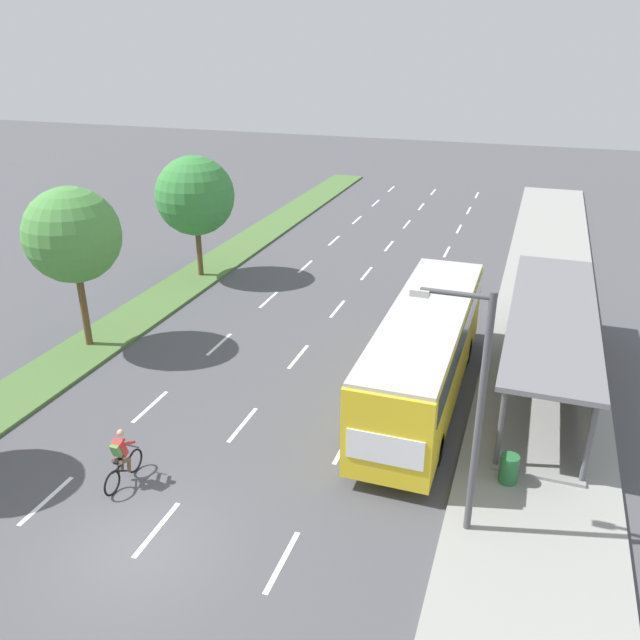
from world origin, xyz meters
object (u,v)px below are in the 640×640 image
(bus, at_px, (425,347))
(trash_bin, at_px, (509,469))
(bus_shelter, at_px, (558,342))
(median_tree_second, at_px, (72,235))
(streetlight, at_px, (473,400))
(cyclist, at_px, (122,459))
(median_tree_third, at_px, (195,196))

(bus, bearing_deg, trash_bin, -50.55)
(bus_shelter, relative_size, bus, 1.07)
(median_tree_second, relative_size, streetlight, 0.99)
(median_tree_second, distance_m, trash_bin, 17.80)
(bus, xyz_separation_m, streetlight, (2.17, -6.16, 1.82))
(bus, height_order, cyclist, bus)
(trash_bin, bearing_deg, cyclist, -161.87)
(bus, height_order, streetlight, streetlight)
(median_tree_second, bearing_deg, streetlight, -20.66)
(streetlight, xyz_separation_m, trash_bin, (1.03, 2.27, -3.31))
(bus_shelter, height_order, median_tree_second, median_tree_second)
(bus_shelter, xyz_separation_m, bus, (-4.28, -2.31, 0.20))
(median_tree_second, bearing_deg, median_tree_third, 88.10)
(bus, height_order, median_tree_third, median_tree_third)
(cyclist, height_order, streetlight, streetlight)
(bus_shelter, xyz_separation_m, trash_bin, (-1.08, -6.20, -1.29))
(median_tree_third, bearing_deg, trash_bin, -37.31)
(streetlight, distance_m, trash_bin, 4.15)
(median_tree_third, height_order, streetlight, streetlight)
(median_tree_third, distance_m, trash_bin, 21.21)
(bus, bearing_deg, cyclist, -134.51)
(cyclist, xyz_separation_m, trash_bin, (10.36, 3.39, -0.22))
(median_tree_second, bearing_deg, bus_shelter, 7.85)
(streetlight, relative_size, trash_bin, 7.65)
(streetlight, height_order, trash_bin, streetlight)
(bus_shelter, bearing_deg, median_tree_third, 159.94)
(median_tree_second, xyz_separation_m, streetlight, (15.87, -5.98, -0.83))
(cyclist, bearing_deg, median_tree_second, 132.64)
(bus, height_order, median_tree_second, median_tree_second)
(median_tree_third, distance_m, streetlight, 21.58)
(bus, bearing_deg, streetlight, -70.60)
(median_tree_third, relative_size, streetlight, 0.95)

